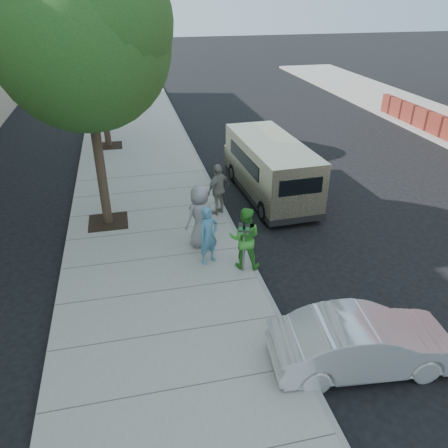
{
  "coord_description": "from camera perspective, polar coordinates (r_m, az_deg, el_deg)",
  "views": [
    {
      "loc": [
        -1.46,
        -10.12,
        6.63
      ],
      "look_at": [
        0.81,
        -0.25,
        1.1
      ],
      "focal_mm": 35.0,
      "sensor_mm": 36.0,
      "label": 1
    }
  ],
  "objects": [
    {
      "name": "ground",
      "position": [
        12.18,
        -3.99,
        -4.4
      ],
      "size": [
        120.0,
        120.0,
        0.0
      ],
      "primitive_type": "plane",
      "color": "black",
      "rests_on": "ground"
    },
    {
      "name": "sidewalk",
      "position": [
        12.06,
        -8.71,
        -4.64
      ],
      "size": [
        5.0,
        60.0,
        0.15
      ],
      "primitive_type": "cube",
      "color": "gray",
      "rests_on": "ground"
    },
    {
      "name": "curb_face",
      "position": [
        12.4,
        2.58,
        -3.31
      ],
      "size": [
        0.12,
        60.0,
        0.16
      ],
      "primitive_type": "cube",
      "color": "gray",
      "rests_on": "ground"
    },
    {
      "name": "tree_near",
      "position": [
        12.59,
        -17.91,
        22.47
      ],
      "size": [
        4.62,
        4.6,
        7.53
      ],
      "color": "black",
      "rests_on": "sidewalk"
    },
    {
      "name": "tree_far",
      "position": [
        20.21,
        -16.44,
        22.63
      ],
      "size": [
        3.92,
        3.8,
        6.49
      ],
      "color": "black",
      "rests_on": "sidewalk"
    },
    {
      "name": "parking_meter",
      "position": [
        10.84,
        2.63,
        -1.74
      ],
      "size": [
        0.3,
        0.19,
        1.38
      ],
      "rotation": [
        0.0,
        0.0,
        -0.35
      ],
      "color": "gray",
      "rests_on": "sidewalk"
    },
    {
      "name": "van",
      "position": [
        15.44,
        5.95,
        7.38
      ],
      "size": [
        2.05,
        5.54,
        2.03
      ],
      "rotation": [
        0.0,
        0.0,
        0.04
      ],
      "color": "beige",
      "rests_on": "ground"
    },
    {
      "name": "sedan",
      "position": [
        9.12,
        17.79,
        -14.51
      ],
      "size": [
        3.72,
        1.61,
        1.19
      ],
      "primitive_type": "imported",
      "rotation": [
        0.0,
        0.0,
        1.47
      ],
      "color": "silver",
      "rests_on": "ground"
    },
    {
      "name": "person_officer",
      "position": [
        11.32,
        -2.03,
        -1.49
      ],
      "size": [
        0.7,
        0.61,
        1.6
      ],
      "primitive_type": "imported",
      "rotation": [
        0.0,
        0.0,
        0.49
      ],
      "color": "teal",
      "rests_on": "sidewalk"
    },
    {
      "name": "person_green_shirt",
      "position": [
        11.12,
        2.73,
        -1.86
      ],
      "size": [
        0.99,
        0.88,
        1.69
      ],
      "primitive_type": "imported",
      "rotation": [
        0.0,
        0.0,
        2.8
      ],
      "color": "green",
      "rests_on": "sidewalk"
    },
    {
      "name": "person_gray_shirt",
      "position": [
        12.05,
        -3.12,
        1.04
      ],
      "size": [
        1.05,
        0.91,
        1.81
      ],
      "primitive_type": "imported",
      "rotation": [
        0.0,
        0.0,
        3.6
      ],
      "color": "gray",
      "rests_on": "sidewalk"
    },
    {
      "name": "person_striped_polo",
      "position": [
        13.83,
        -0.72,
        4.56
      ],
      "size": [
        1.04,
        0.91,
        1.68
      ],
      "primitive_type": "imported",
      "rotation": [
        0.0,
        0.0,
        3.77
      ],
      "color": "gray",
      "rests_on": "sidewalk"
    }
  ]
}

